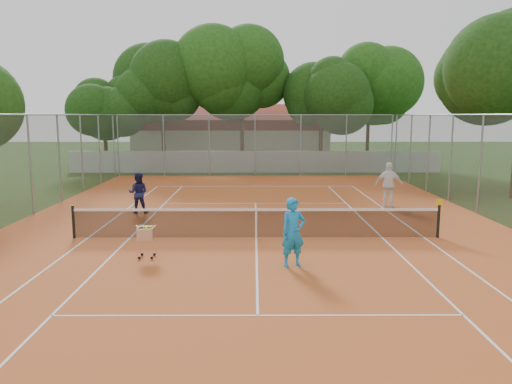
{
  "coord_description": "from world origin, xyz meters",
  "views": [
    {
      "loc": [
        -0.08,
        -15.85,
        3.98
      ],
      "look_at": [
        0.0,
        1.5,
        1.3
      ],
      "focal_mm": 35.0,
      "sensor_mm": 36.0,
      "label": 1
    }
  ],
  "objects_px": {
    "player_far_right": "(389,185)",
    "ball_hopper": "(146,241)",
    "clubhouse": "(232,135)",
    "player_near": "(293,233)",
    "tennis_net": "(256,223)",
    "player_far_left": "(138,193)"
  },
  "relations": [
    {
      "from": "player_far_right",
      "to": "tennis_net",
      "type": "bearing_deg",
      "value": 55.24
    },
    {
      "from": "tennis_net",
      "to": "player_near",
      "type": "distance_m",
      "value": 3.28
    },
    {
      "from": "player_near",
      "to": "clubhouse",
      "type": "bearing_deg",
      "value": 75.68
    },
    {
      "from": "player_far_left",
      "to": "player_far_right",
      "type": "height_order",
      "value": "player_far_right"
    },
    {
      "from": "player_far_right",
      "to": "ball_hopper",
      "type": "relative_size",
      "value": 2.05
    },
    {
      "from": "player_far_left",
      "to": "player_far_right",
      "type": "xyz_separation_m",
      "value": [
        10.57,
        1.32,
        0.15
      ]
    },
    {
      "from": "ball_hopper",
      "to": "player_near",
      "type": "bearing_deg",
      "value": 7.08
    },
    {
      "from": "player_near",
      "to": "ball_hopper",
      "type": "relative_size",
      "value": 1.91
    },
    {
      "from": "ball_hopper",
      "to": "tennis_net",
      "type": "bearing_deg",
      "value": 55.15
    },
    {
      "from": "tennis_net",
      "to": "player_far_right",
      "type": "xyz_separation_m",
      "value": [
        5.78,
        5.52,
        0.49
      ]
    },
    {
      "from": "tennis_net",
      "to": "clubhouse",
      "type": "distance_m",
      "value": 29.12
    },
    {
      "from": "player_far_left",
      "to": "ball_hopper",
      "type": "xyz_separation_m",
      "value": [
        1.71,
        -6.52,
        -0.35
      ]
    },
    {
      "from": "tennis_net",
      "to": "player_far_left",
      "type": "relative_size",
      "value": 7.16
    },
    {
      "from": "tennis_net",
      "to": "ball_hopper",
      "type": "bearing_deg",
      "value": -142.95
    },
    {
      "from": "clubhouse",
      "to": "ball_hopper",
      "type": "distance_m",
      "value": 31.38
    },
    {
      "from": "clubhouse",
      "to": "player_far_right",
      "type": "height_order",
      "value": "clubhouse"
    },
    {
      "from": "player_near",
      "to": "ball_hopper",
      "type": "distance_m",
      "value": 4.13
    },
    {
      "from": "tennis_net",
      "to": "player_far_left",
      "type": "distance_m",
      "value": 6.38
    },
    {
      "from": "clubhouse",
      "to": "player_near",
      "type": "xyz_separation_m",
      "value": [
        2.96,
        -32.11,
        -1.27
      ]
    },
    {
      "from": "player_far_right",
      "to": "player_far_left",
      "type": "bearing_deg",
      "value": 18.69
    },
    {
      "from": "player_near",
      "to": "player_far_left",
      "type": "relative_size",
      "value": 1.1
    },
    {
      "from": "tennis_net",
      "to": "ball_hopper",
      "type": "height_order",
      "value": "tennis_net"
    }
  ]
}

